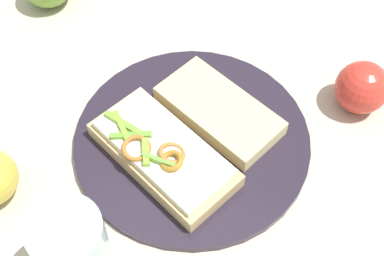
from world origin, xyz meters
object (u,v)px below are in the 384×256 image
(sandwich, at_px, (163,153))
(drinking_glass, at_px, (74,253))
(bread_slice_side, at_px, (219,111))
(plate, at_px, (192,139))
(apple_0, at_px, (362,87))

(sandwich, bearing_deg, drinking_glass, 105.86)
(sandwich, relative_size, bread_slice_side, 1.25)
(plate, bearing_deg, bread_slice_side, 167.22)
(sandwich, xyz_separation_m, bread_slice_side, (-0.10, 0.02, -0.00))
(plate, distance_m, drinking_glass, 0.22)
(apple_0, xyz_separation_m, drinking_glass, (0.39, -0.16, 0.03))
(sandwich, height_order, drinking_glass, drinking_glass)
(plate, height_order, drinking_glass, drinking_glass)
(sandwich, distance_m, bread_slice_side, 0.10)
(bread_slice_side, bearing_deg, drinking_glass, 98.68)
(bread_slice_side, distance_m, apple_0, 0.19)
(sandwich, xyz_separation_m, drinking_glass, (0.16, 0.01, 0.04))
(sandwich, relative_size, drinking_glass, 1.62)
(plate, bearing_deg, apple_0, 138.84)
(plate, height_order, sandwich, sandwich)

